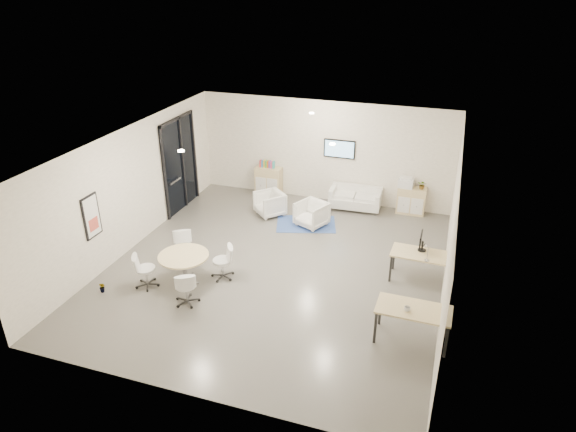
# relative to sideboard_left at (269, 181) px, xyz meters

# --- Properties ---
(room_shell) EXTENTS (9.60, 10.60, 4.80)m
(room_shell) POSITION_rel_sideboard_left_xyz_m (1.76, -4.26, 1.13)
(room_shell) COLOR #5E5C56
(room_shell) RESTS_ON ground
(glass_door) EXTENTS (0.09, 1.90, 2.85)m
(glass_door) POSITION_rel_sideboard_left_xyz_m (-2.19, -1.75, 1.03)
(glass_door) COLOR black
(glass_door) RESTS_ON room_shell
(artwork) EXTENTS (0.05, 0.54, 1.04)m
(artwork) POSITION_rel_sideboard_left_xyz_m (-2.21, -5.86, 1.07)
(artwork) COLOR black
(artwork) RESTS_ON room_shell
(wall_tv) EXTENTS (0.98, 0.06, 0.58)m
(wall_tv) POSITION_rel_sideboard_left_xyz_m (2.26, 0.21, 1.28)
(wall_tv) COLOR black
(wall_tv) RESTS_ON room_shell
(ceiling_spots) EXTENTS (3.14, 4.14, 0.03)m
(ceiling_spots) POSITION_rel_sideboard_left_xyz_m (1.56, -3.42, 2.71)
(ceiling_spots) COLOR #FFEAC6
(ceiling_spots) RESTS_ON room_shell
(sideboard_left) EXTENTS (0.84, 0.44, 0.95)m
(sideboard_left) POSITION_rel_sideboard_left_xyz_m (0.00, 0.00, 0.00)
(sideboard_left) COLOR tan
(sideboard_left) RESTS_ON room_shell
(sideboard_right) EXTENTS (0.84, 0.41, 0.84)m
(sideboard_right) POSITION_rel_sideboard_left_xyz_m (4.59, 0.02, -0.05)
(sideboard_right) COLOR tan
(sideboard_right) RESTS_ON room_shell
(books) EXTENTS (0.49, 0.14, 0.22)m
(books) POSITION_rel_sideboard_left_xyz_m (-0.04, 0.00, 0.58)
(books) COLOR red
(books) RESTS_ON sideboard_left
(printer) EXTENTS (0.46, 0.39, 0.31)m
(printer) POSITION_rel_sideboard_left_xyz_m (4.39, 0.02, 0.51)
(printer) COLOR white
(printer) RESTS_ON sideboard_right
(loveseat) EXTENTS (1.59, 0.85, 0.58)m
(loveseat) POSITION_rel_sideboard_left_xyz_m (2.92, -0.15, -0.15)
(loveseat) COLOR silver
(loveseat) RESTS_ON room_shell
(blue_rug) EXTENTS (1.95, 1.57, 0.01)m
(blue_rug) POSITION_rel_sideboard_left_xyz_m (1.79, -1.71, -0.47)
(blue_rug) COLOR #305195
(blue_rug) RESTS_ON room_shell
(armchair_left) EXTENTS (1.06, 1.06, 0.80)m
(armchair_left) POSITION_rel_sideboard_left_xyz_m (0.56, -1.42, -0.07)
(armchair_left) COLOR silver
(armchair_left) RESTS_ON room_shell
(armchair_right) EXTENTS (1.01, 0.98, 0.80)m
(armchair_right) POSITION_rel_sideboard_left_xyz_m (1.96, -1.73, -0.07)
(armchair_right) COLOR silver
(armchair_right) RESTS_ON room_shell
(desk_rear) EXTENTS (1.40, 0.74, 0.72)m
(desk_rear) POSITION_rel_sideboard_left_xyz_m (5.19, -3.70, 0.17)
(desk_rear) COLOR tan
(desk_rear) RESTS_ON room_shell
(desk_front) EXTENTS (1.47, 0.76, 0.76)m
(desk_front) POSITION_rel_sideboard_left_xyz_m (5.25, -6.02, 0.21)
(desk_front) COLOR tan
(desk_front) RESTS_ON room_shell
(monitor) EXTENTS (0.20, 0.50, 0.44)m
(monitor) POSITION_rel_sideboard_left_xyz_m (5.15, -3.55, 0.48)
(monitor) COLOR black
(monitor) RESTS_ON desk_rear
(round_table) EXTENTS (1.18, 1.18, 0.72)m
(round_table) POSITION_rel_sideboard_left_xyz_m (-0.07, -5.53, 0.16)
(round_table) COLOR tan
(round_table) RESTS_ON room_shell
(meeting_chairs) EXTENTS (2.32, 2.32, 0.82)m
(meeting_chairs) POSITION_rel_sideboard_left_xyz_m (-0.07, -5.53, -0.06)
(meeting_chairs) COLOR white
(meeting_chairs) RESTS_ON room_shell
(plant_cabinet) EXTENTS (0.31, 0.33, 0.21)m
(plant_cabinet) POSITION_rel_sideboard_left_xyz_m (4.86, 0.00, 0.47)
(plant_cabinet) COLOR #3F7F3F
(plant_cabinet) RESTS_ON sideboard_right
(plant_floor) EXTENTS (0.19, 0.29, 0.12)m
(plant_floor) POSITION_rel_sideboard_left_xyz_m (-1.67, -6.54, -0.41)
(plant_floor) COLOR #3F7F3F
(plant_floor) RESTS_ON room_shell
(cup) EXTENTS (0.13, 0.11, 0.12)m
(cup) POSITION_rel_sideboard_left_xyz_m (5.13, -6.14, 0.35)
(cup) COLOR white
(cup) RESTS_ON desk_front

